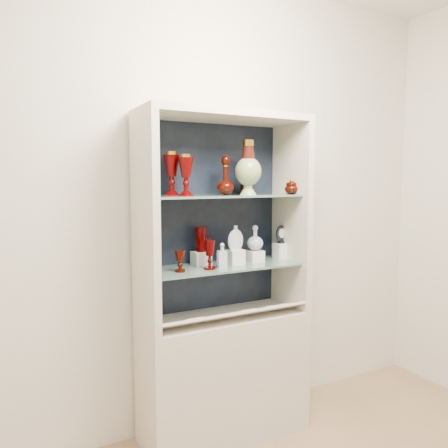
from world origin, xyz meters
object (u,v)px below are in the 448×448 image
pedestal_lamp_right (186,175)px  cobalt_goblet (154,260)px  ruby_decanter_b (247,177)px  ruby_goblet_small (180,261)px  ruby_decanter_a (226,173)px  enamel_urn (248,168)px  clear_round_decanter (255,238)px  ruby_pitcher (201,239)px  clear_square_bottle (222,255)px  pedestal_lamp_left (172,174)px  lidded_bowl (291,186)px  cameo_medallion (281,234)px  ruby_goblet_tall (210,255)px  flat_flask (235,237)px

pedestal_lamp_right → cobalt_goblet: size_ratio=1.45×
ruby_decanter_b → ruby_goblet_small: 0.71m
pedestal_lamp_right → ruby_decanter_a: ruby_decanter_a is taller
pedestal_lamp_right → enamel_urn: bearing=-8.5°
clear_round_decanter → ruby_pitcher: bearing=169.6°
clear_square_bottle → pedestal_lamp_left: bearing=151.9°
ruby_decanter_a → lidded_bowl: size_ratio=2.75×
ruby_pitcher → ruby_decanter_a: bearing=-39.5°
cameo_medallion → ruby_decanter_b: bearing=144.4°
ruby_pitcher → cameo_medallion: size_ratio=1.24×
pedestal_lamp_left → ruby_decanter_a: (0.31, -0.07, 0.01)m
cobalt_goblet → ruby_goblet_tall: size_ratio=0.96×
ruby_decanter_a → clear_square_bottle: bearing=-130.7°
clear_round_decanter → cameo_medallion: same height
pedestal_lamp_left → enamel_urn: size_ratio=0.78×
ruby_goblet_tall → cameo_medallion: bearing=8.9°
pedestal_lamp_right → clear_round_decanter: pedestal_lamp_right is taller
pedestal_lamp_left → enamel_urn: enamel_urn is taller
ruby_decanter_b → ruby_goblet_tall: ruby_decanter_b is taller
pedestal_lamp_left → ruby_goblet_tall: (0.17, -0.13, -0.46)m
pedestal_lamp_right → ruby_decanter_b: 0.47m
flat_flask → clear_round_decanter: 0.15m
pedestal_lamp_left → pedestal_lamp_right: bearing=-56.4°
enamel_urn → ruby_decanter_a: enamel_urn is taller
pedestal_lamp_right → enamel_urn: enamel_urn is taller
ruby_decanter_a → ruby_goblet_tall: 0.49m
enamel_urn → lidded_bowl: 0.32m
pedestal_lamp_left → ruby_goblet_small: 0.50m
ruby_decanter_b → ruby_decanter_a: bearing=-157.2°
clear_round_decanter → pedestal_lamp_right: bearing=-177.4°
cobalt_goblet → ruby_pitcher: (0.33, 0.12, 0.08)m
flat_flask → pedestal_lamp_right: bearing=175.9°
enamel_urn → ruby_decanter_b: bearing=61.2°
ruby_decanter_a → ruby_goblet_small: size_ratio=2.19×
pedestal_lamp_right → ruby_goblet_tall: (0.12, -0.05, -0.45)m
ruby_decanter_a → ruby_pitcher: bearing=151.5°
ruby_goblet_small → ruby_goblet_tall: bearing=-3.2°
enamel_urn → clear_square_bottle: 0.53m
ruby_decanter_a → cameo_medallion: ruby_decanter_a is taller
lidded_bowl → pedestal_lamp_right: bearing=174.2°
enamel_urn → ruby_goblet_tall: bearing=179.5°
pedestal_lamp_right → flat_flask: bearing=0.3°
ruby_goblet_small → ruby_decanter_a: bearing=10.3°
cameo_medallion → lidded_bowl: bearing=-109.5°
ruby_decanter_b → cobalt_goblet: (-0.66, -0.13, -0.45)m
ruby_goblet_small → clear_square_bottle: bearing=-2.4°
ruby_decanter_a → ruby_goblet_tall: bearing=-154.1°
pedestal_lamp_right → pedestal_lamp_left: bearing=123.6°
pedestal_lamp_left → flat_flask: size_ratio=1.64×
lidded_bowl → ruby_goblet_small: lidded_bowl is taller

